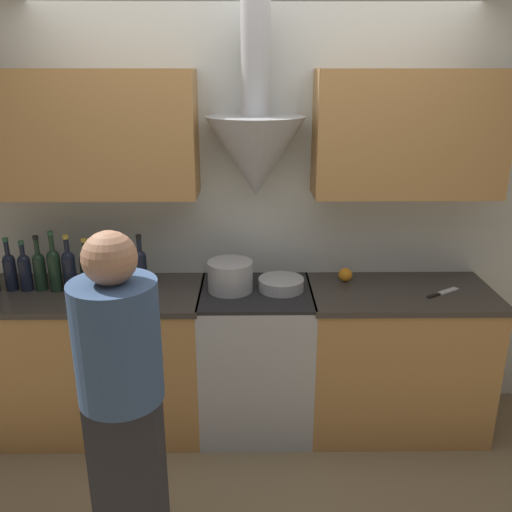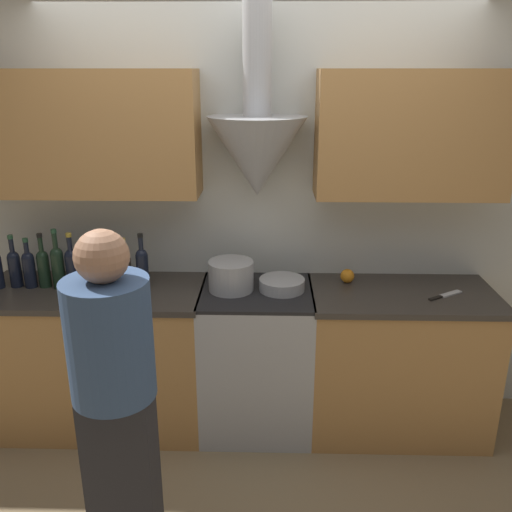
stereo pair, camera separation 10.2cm
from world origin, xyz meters
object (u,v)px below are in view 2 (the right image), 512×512
object	(u,v)px
wine_bottle_5	(72,266)
wine_bottle_9	(142,267)
wine_bottle_7	(107,266)
wine_bottle_6	(90,266)
wine_bottle_1	(15,266)
wine_bottle_4	(58,265)
orange_fruit	(347,276)
stock_pot	(231,276)
person_foreground_left	(115,397)
wine_bottle_8	(125,268)
wine_bottle_3	(43,266)
stove_range	(256,358)
mixing_bowl	(282,284)
wine_bottle_2	(29,267)

from	to	relation	value
wine_bottle_5	wine_bottle_9	world-z (taller)	wine_bottle_9
wine_bottle_5	wine_bottle_7	distance (m)	0.21
wine_bottle_6	wine_bottle_1	bearing A→B (deg)	179.95
wine_bottle_4	orange_fruit	size ratio (longest dim) A/B	4.30
wine_bottle_5	stock_pot	xyz separation A→B (m)	(0.94, -0.00, -0.05)
wine_bottle_1	orange_fruit	bearing A→B (deg)	3.25
wine_bottle_6	person_foreground_left	distance (m)	1.19
wine_bottle_5	wine_bottle_8	world-z (taller)	wine_bottle_5
wine_bottle_9	stock_pot	world-z (taller)	wine_bottle_9
wine_bottle_3	stock_pot	distance (m)	1.12
wine_bottle_7	stock_pot	bearing A→B (deg)	-1.06
person_foreground_left	wine_bottle_8	bearing A→B (deg)	101.82
orange_fruit	wine_bottle_1	bearing A→B (deg)	-176.75
wine_bottle_9	person_foreground_left	distance (m)	1.09
stove_range	wine_bottle_9	distance (m)	0.89
wine_bottle_1	wine_bottle_8	xyz separation A→B (m)	(0.66, -0.02, 0.00)
stock_pot	orange_fruit	distance (m)	0.72
stove_range	person_foreground_left	world-z (taller)	person_foreground_left
wine_bottle_6	wine_bottle_3	bearing A→B (deg)	179.96
wine_bottle_3	wine_bottle_9	distance (m)	0.60
wine_bottle_9	wine_bottle_1	bearing A→B (deg)	178.33
stock_pot	person_foreground_left	distance (m)	1.15
wine_bottle_4	wine_bottle_9	world-z (taller)	wine_bottle_4
wine_bottle_3	wine_bottle_5	distance (m)	0.18
wine_bottle_1	mixing_bowl	bearing A→B (deg)	-0.68
wine_bottle_3	mixing_bowl	xyz separation A→B (m)	(1.42, -0.02, -0.09)
wine_bottle_2	wine_bottle_3	xyz separation A→B (m)	(0.08, 0.01, 0.01)
wine_bottle_7	mixing_bowl	xyz separation A→B (m)	(1.03, -0.01, -0.10)
mixing_bowl	stock_pot	bearing A→B (deg)	-179.34
wine_bottle_5	wine_bottle_2	bearing A→B (deg)	178.05
stove_range	wine_bottle_4	distance (m)	1.32
orange_fruit	wine_bottle_5	bearing A→B (deg)	-175.44
wine_bottle_3	mixing_bowl	world-z (taller)	wine_bottle_3
wine_bottle_1	wine_bottle_9	xyz separation A→B (m)	(0.77, -0.02, 0.01)
wine_bottle_6	stock_pot	size ratio (longest dim) A/B	1.19
wine_bottle_1	wine_bottle_5	world-z (taller)	wine_bottle_5
wine_bottle_1	orange_fruit	xyz separation A→B (m)	(1.99, 0.11, -0.08)
wine_bottle_2	person_foreground_left	world-z (taller)	person_foreground_left
wine_bottle_2	wine_bottle_9	world-z (taller)	wine_bottle_9
wine_bottle_3	orange_fruit	size ratio (longest dim) A/B	3.93
stove_range	wine_bottle_3	xyz separation A→B (m)	(-1.27, 0.03, 0.58)
wine_bottle_2	wine_bottle_9	distance (m)	0.68
stock_pot	wine_bottle_1	bearing A→B (deg)	179.01
stove_range	wine_bottle_2	distance (m)	1.47
wine_bottle_3	stove_range	bearing A→B (deg)	-1.42
wine_bottle_4	mixing_bowl	world-z (taller)	wine_bottle_4
wine_bottle_3	person_foreground_left	size ratio (longest dim) A/B	0.21
wine_bottle_4	wine_bottle_7	bearing A→B (deg)	1.34
wine_bottle_3	wine_bottle_6	distance (m)	0.28
wine_bottle_8	wine_bottle_2	bearing A→B (deg)	179.03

